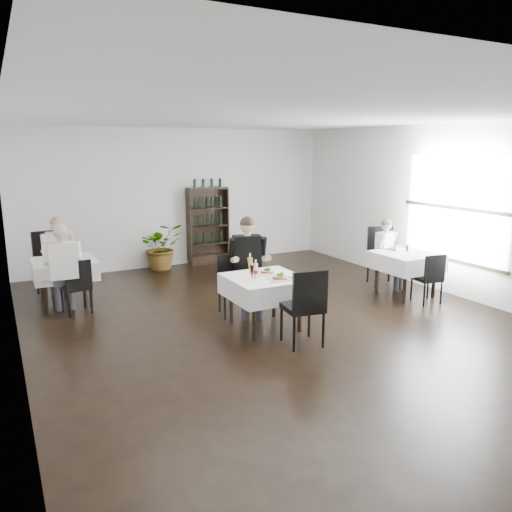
{
  "coord_description": "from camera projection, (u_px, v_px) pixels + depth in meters",
  "views": [
    {
      "loc": [
        -3.61,
        -6.03,
        2.56
      ],
      "look_at": [
        -0.34,
        0.2,
        1.04
      ],
      "focal_mm": 35.0,
      "sensor_mm": 36.0,
      "label": 1
    }
  ],
  "objects": [
    {
      "name": "right_chair_near",
      "position": [
        430.0,
        275.0,
        8.31
      ],
      "size": [
        0.44,
        0.45,
        0.86
      ],
      "color": "black",
      "rests_on": "ground"
    },
    {
      "name": "wine_shelf",
      "position": [
        208.0,
        226.0,
        11.23
      ],
      "size": [
        0.9,
        0.28,
        1.75
      ],
      "color": "black",
      "rests_on": "ground"
    },
    {
      "name": "right_table",
      "position": [
        406.0,
        261.0,
        8.76
      ],
      "size": [
        0.98,
        0.98,
        0.77
      ],
      "color": "black",
      "rests_on": "ground"
    },
    {
      "name": "room_shell",
      "position": [
        284.0,
        225.0,
        7.09
      ],
      "size": [
        9.0,
        9.0,
        9.0
      ],
      "color": "black",
      "rests_on": "ground"
    },
    {
      "name": "right_chair_far",
      "position": [
        382.0,
        252.0,
        9.54
      ],
      "size": [
        0.64,
        0.64,
        1.09
      ],
      "color": "black",
      "rests_on": "ground"
    },
    {
      "name": "left_table",
      "position": [
        64.0,
        269.0,
        8.21
      ],
      "size": [
        0.98,
        0.98,
        0.77
      ],
      "color": "black",
      "rests_on": "ground"
    },
    {
      "name": "napkin_cutlery",
      "position": [
        287.0,
        278.0,
        6.98
      ],
      "size": [
        0.22,
        0.21,
        0.02
      ],
      "color": "black",
      "rests_on": "main_table"
    },
    {
      "name": "potted_tree",
      "position": [
        162.0,
        246.0,
        10.69
      ],
      "size": [
        0.98,
        0.87,
        1.01
      ],
      "primitive_type": "imported",
      "rotation": [
        0.0,
        0.0,
        -0.1
      ],
      "color": "#2C581E",
      "rests_on": "ground"
    },
    {
      "name": "pilsner_lager",
      "position": [
        250.0,
        267.0,
        7.08
      ],
      "size": [
        0.08,
        0.08,
        0.34
      ],
      "color": "#B7832E",
      "rests_on": "main_table"
    },
    {
      "name": "left_chair_near",
      "position": [
        77.0,
        283.0,
        7.77
      ],
      "size": [
        0.46,
        0.46,
        0.88
      ],
      "color": "black",
      "rests_on": "ground"
    },
    {
      "name": "window_right",
      "position": [
        455.0,
        211.0,
        8.67
      ],
      "size": [
        0.06,
        2.3,
        1.85
      ],
      "color": "white",
      "rests_on": "room_shell"
    },
    {
      "name": "pepper_mill",
      "position": [
        407.0,
        248.0,
        8.86
      ],
      "size": [
        0.05,
        0.05,
        0.1
      ],
      "primitive_type": "cylinder",
      "rotation": [
        0.0,
        0.0,
        0.14
      ],
      "color": "black",
      "rests_on": "right_table"
    },
    {
      "name": "main_chair_far",
      "position": [
        232.0,
        281.0,
        7.8
      ],
      "size": [
        0.5,
        0.51,
        0.94
      ],
      "color": "black",
      "rests_on": "ground"
    },
    {
      "name": "diner_left_far",
      "position": [
        58.0,
        251.0,
        8.7
      ],
      "size": [
        0.56,
        0.58,
        1.4
      ],
      "color": "#3A3940",
      "rests_on": "ground"
    },
    {
      "name": "diner_main",
      "position": [
        248.0,
        259.0,
        7.71
      ],
      "size": [
        0.64,
        0.68,
        1.54
      ],
      "color": "#3A3940",
      "rests_on": "ground"
    },
    {
      "name": "plate_far",
      "position": [
        267.0,
        272.0,
        7.28
      ],
      "size": [
        0.35,
        0.35,
        0.08
      ],
      "color": "white",
      "rests_on": "main_table"
    },
    {
      "name": "diner_left_near",
      "position": [
        63.0,
        263.0,
        7.64
      ],
      "size": [
        0.56,
        0.56,
        1.46
      ],
      "color": "#3A3940",
      "rests_on": "ground"
    },
    {
      "name": "main_table",
      "position": [
        265.0,
        287.0,
        7.14
      ],
      "size": [
        1.03,
        1.03,
        0.77
      ],
      "color": "black",
      "rests_on": "ground"
    },
    {
      "name": "diner_right_far",
      "position": [
        388.0,
        248.0,
        9.23
      ],
      "size": [
        0.55,
        0.59,
        1.29
      ],
      "color": "#3A3940",
      "rests_on": "ground"
    },
    {
      "name": "left_chair_far",
      "position": [
        51.0,
        259.0,
        8.85
      ],
      "size": [
        0.6,
        0.6,
        1.13
      ],
      "color": "black",
      "rests_on": "ground"
    },
    {
      "name": "main_chair_near",
      "position": [
        305.0,
        303.0,
        6.47
      ],
      "size": [
        0.54,
        0.54,
        1.05
      ],
      "color": "black",
      "rests_on": "ground"
    },
    {
      "name": "plate_near",
      "position": [
        279.0,
        278.0,
        6.94
      ],
      "size": [
        0.32,
        0.32,
        0.09
      ],
      "color": "white",
      "rests_on": "main_table"
    },
    {
      "name": "pilsner_dark",
      "position": [
        252.0,
        272.0,
        6.91
      ],
      "size": [
        0.06,
        0.06,
        0.26
      ],
      "color": "black",
      "rests_on": "main_table"
    },
    {
      "name": "coke_bottle",
      "position": [
        256.0,
        271.0,
        7.01
      ],
      "size": [
        0.07,
        0.07,
        0.26
      ],
      "color": "silver",
      "rests_on": "main_table"
    }
  ]
}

